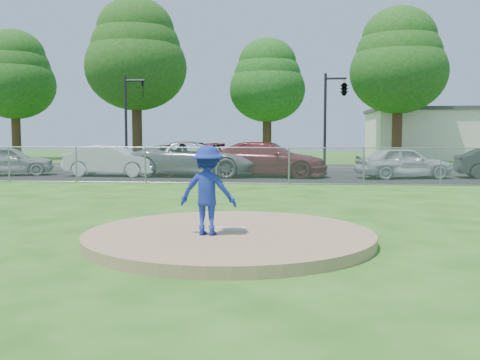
{
  "coord_description": "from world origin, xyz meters",
  "views": [
    {
      "loc": [
        1.19,
        -9.83,
        1.99
      ],
      "look_at": [
        0.0,
        2.0,
        1.0
      ],
      "focal_mm": 40.0,
      "sensor_mm": 36.0,
      "label": 1
    }
  ],
  "objects_px": {
    "traffic_signal_center": "(342,90)",
    "parked_car_silver": "(8,161)",
    "traffic_signal_left": "(130,113)",
    "traffic_cone": "(170,169)",
    "commercial_building": "(467,134)",
    "tree_right": "(399,60)",
    "tree_center": "(267,80)",
    "parked_car_pearl": "(403,162)",
    "tree_far_left": "(14,74)",
    "tree_left": "(136,54)",
    "parked_car_white": "(112,161)",
    "parked_car_darkred": "(268,159)",
    "pitcher": "(208,190)",
    "parked_car_gray": "(196,159)"
  },
  "relations": [
    {
      "from": "traffic_signal_center",
      "to": "parked_car_silver",
      "type": "xyz_separation_m",
      "value": [
        -16.92,
        -6.61,
        -3.86
      ]
    },
    {
      "from": "traffic_signal_left",
      "to": "traffic_cone",
      "type": "bearing_deg",
      "value": -58.5
    },
    {
      "from": "commercial_building",
      "to": "tree_right",
      "type": "distance_m",
      "value": 10.73
    },
    {
      "from": "tree_center",
      "to": "parked_car_pearl",
      "type": "distance_m",
      "value": 20.63
    },
    {
      "from": "tree_far_left",
      "to": "tree_left",
      "type": "height_order",
      "value": "tree_left"
    },
    {
      "from": "tree_far_left",
      "to": "traffic_signal_left",
      "type": "xyz_separation_m",
      "value": [
        13.24,
        -11.0,
        -3.7
      ]
    },
    {
      "from": "tree_right",
      "to": "traffic_signal_left",
      "type": "distance_m",
      "value": 20.83
    },
    {
      "from": "tree_center",
      "to": "parked_car_white",
      "type": "bearing_deg",
      "value": -109.77
    },
    {
      "from": "traffic_signal_center",
      "to": "parked_car_silver",
      "type": "bearing_deg",
      "value": -158.68
    },
    {
      "from": "parked_car_darkred",
      "to": "traffic_signal_left",
      "type": "bearing_deg",
      "value": 65.74
    },
    {
      "from": "traffic_cone",
      "to": "tree_far_left",
      "type": "bearing_deg",
      "value": 134.48
    },
    {
      "from": "tree_left",
      "to": "parked_car_silver",
      "type": "xyz_separation_m",
      "value": [
        -1.95,
        -15.61,
        -7.49
      ]
    },
    {
      "from": "traffic_cone",
      "to": "parked_car_pearl",
      "type": "xyz_separation_m",
      "value": [
        10.97,
        0.14,
        0.36
      ]
    },
    {
      "from": "traffic_cone",
      "to": "parked_car_white",
      "type": "bearing_deg",
      "value": 177.97
    },
    {
      "from": "parked_car_silver",
      "to": "parked_car_darkred",
      "type": "bearing_deg",
      "value": -108.4
    },
    {
      "from": "tree_left",
      "to": "pitcher",
      "type": "relative_size",
      "value": 7.78
    },
    {
      "from": "pitcher",
      "to": "parked_car_gray",
      "type": "relative_size",
      "value": 0.26
    },
    {
      "from": "commercial_building",
      "to": "pitcher",
      "type": "relative_size",
      "value": 10.19
    },
    {
      "from": "parked_car_darkred",
      "to": "parked_car_pearl",
      "type": "distance_m",
      "value": 6.32
    },
    {
      "from": "tree_left",
      "to": "pitcher",
      "type": "bearing_deg",
      "value": -71.24
    },
    {
      "from": "traffic_cone",
      "to": "parked_car_white",
      "type": "relative_size",
      "value": 0.17
    },
    {
      "from": "tree_center",
      "to": "parked_car_gray",
      "type": "xyz_separation_m",
      "value": [
        -2.56,
        -18.12,
        -5.61
      ]
    },
    {
      "from": "traffic_signal_center",
      "to": "pitcher",
      "type": "xyz_separation_m",
      "value": [
        -4.32,
        -22.36,
        -3.61
      ]
    },
    {
      "from": "tree_left",
      "to": "pitcher",
      "type": "distance_m",
      "value": 33.91
    },
    {
      "from": "tree_far_left",
      "to": "tree_left",
      "type": "xyz_separation_m",
      "value": [
        11.0,
        -2.0,
        1.18
      ]
    },
    {
      "from": "parked_car_gray",
      "to": "traffic_signal_center",
      "type": "bearing_deg",
      "value": -47.22
    },
    {
      "from": "traffic_signal_center",
      "to": "traffic_cone",
      "type": "bearing_deg",
      "value": -142.85
    },
    {
      "from": "traffic_signal_center",
      "to": "parked_car_gray",
      "type": "bearing_deg",
      "value": -140.87
    },
    {
      "from": "commercial_building",
      "to": "parked_car_pearl",
      "type": "bearing_deg",
      "value": -113.49
    },
    {
      "from": "commercial_building",
      "to": "parked_car_silver",
      "type": "distance_m",
      "value": 36.76
    },
    {
      "from": "traffic_signal_left",
      "to": "pitcher",
      "type": "bearing_deg",
      "value": -69.38
    },
    {
      "from": "parked_car_darkred",
      "to": "tree_left",
      "type": "bearing_deg",
      "value": 46.55
    },
    {
      "from": "parked_car_white",
      "to": "parked_car_darkred",
      "type": "bearing_deg",
      "value": -83.37
    },
    {
      "from": "tree_far_left",
      "to": "parked_car_pearl",
      "type": "height_order",
      "value": "tree_far_left"
    },
    {
      "from": "tree_center",
      "to": "parked_car_white",
      "type": "xyz_separation_m",
      "value": [
        -6.64,
        -18.49,
        -5.7
      ]
    },
    {
      "from": "parked_car_gray",
      "to": "parked_car_silver",
      "type": "bearing_deg",
      "value": 96.58
    },
    {
      "from": "traffic_signal_center",
      "to": "parked_car_white",
      "type": "height_order",
      "value": "traffic_signal_center"
    },
    {
      "from": "tree_left",
      "to": "traffic_signal_left",
      "type": "distance_m",
      "value": 10.48
    },
    {
      "from": "pitcher",
      "to": "commercial_building",
      "type": "bearing_deg",
      "value": -106.24
    },
    {
      "from": "tree_center",
      "to": "traffic_signal_left",
      "type": "distance_m",
      "value": 14.63
    },
    {
      "from": "traffic_signal_left",
      "to": "traffic_cone",
      "type": "distance_m",
      "value": 8.28
    },
    {
      "from": "traffic_signal_center",
      "to": "parked_car_silver",
      "type": "distance_m",
      "value": 18.57
    },
    {
      "from": "tree_center",
      "to": "pitcher",
      "type": "height_order",
      "value": "tree_center"
    },
    {
      "from": "tree_center",
      "to": "parked_car_white",
      "type": "height_order",
      "value": "tree_center"
    },
    {
      "from": "parked_car_darkred",
      "to": "traffic_cone",
      "type": "bearing_deg",
      "value": 107.12
    },
    {
      "from": "tree_right",
      "to": "parked_car_white",
      "type": "distance_m",
      "value": 24.42
    },
    {
      "from": "traffic_signal_left",
      "to": "tree_right",
      "type": "bearing_deg",
      "value": 29.38
    },
    {
      "from": "tree_far_left",
      "to": "parked_car_white",
      "type": "relative_size",
      "value": 2.32
    },
    {
      "from": "tree_right",
      "to": "traffic_signal_center",
      "type": "relative_size",
      "value": 2.08
    },
    {
      "from": "parked_car_white",
      "to": "parked_car_darkred",
      "type": "height_order",
      "value": "parked_car_darkred"
    }
  ]
}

